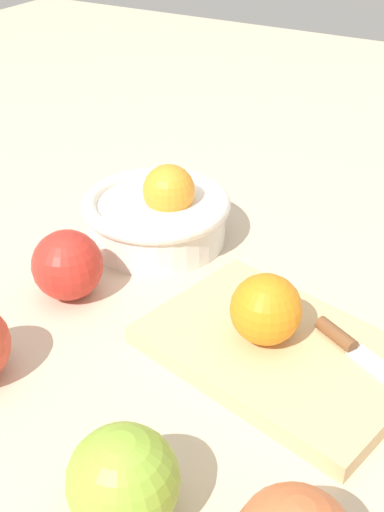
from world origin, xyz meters
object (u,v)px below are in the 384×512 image
(bowl, at_px, (158,213))
(apple_mid_left, at_px, (68,265))
(cutting_board, at_px, (279,350))
(orange_on_board, at_px, (265,310))
(apple_front_right, at_px, (123,481))
(knife, at_px, (361,356))

(bowl, bearing_deg, apple_mid_left, -97.85)
(bowl, bearing_deg, cutting_board, -30.45)
(orange_on_board, distance_m, apple_mid_left, 0.22)
(bowl, height_order, apple_front_right, bowl)
(cutting_board, bearing_deg, bowl, 149.55)
(cutting_board, height_order, apple_mid_left, apple_mid_left)
(bowl, height_order, cutting_board, bowl)
(cutting_board, relative_size, apple_front_right, 3.05)
(knife, bearing_deg, orange_on_board, -169.27)
(apple_front_right, xyz_separation_m, apple_mid_left, (-0.21, 0.20, -0.00))
(orange_on_board, relative_size, apple_mid_left, 0.89)
(orange_on_board, bearing_deg, apple_mid_left, -176.12)
(bowl, height_order, orange_on_board, bowl)
(bowl, bearing_deg, knife, -21.46)
(knife, xyz_separation_m, apple_front_right, (-0.10, -0.23, 0.02))
(cutting_board, bearing_deg, apple_mid_left, -175.54)
(bowl, relative_size, orange_on_board, 2.66)
(bowl, xyz_separation_m, orange_on_board, (0.20, -0.13, 0.02))
(apple_mid_left, bearing_deg, knife, 5.87)
(orange_on_board, bearing_deg, apple_front_right, -92.78)
(bowl, height_order, knife, bowl)
(bowl, xyz_separation_m, apple_front_right, (0.19, -0.35, 0.00))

